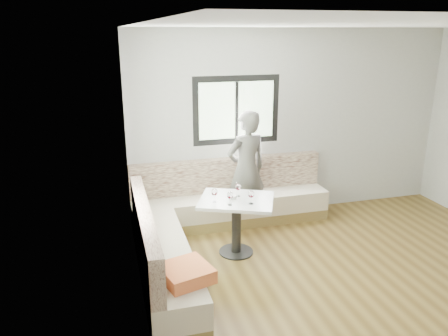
# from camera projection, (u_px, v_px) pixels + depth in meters

# --- Properties ---
(room) EXTENTS (5.01, 5.01, 2.81)m
(room) POSITION_uv_depth(u_px,v_px,m) (384.00, 170.00, 4.39)
(room) COLOR brown
(room) RESTS_ON ground
(banquette) EXTENTS (2.90, 2.80, 0.95)m
(banquette) POSITION_uv_depth(u_px,v_px,m) (205.00, 223.00, 5.75)
(banquette) COLOR olive
(banquette) RESTS_ON ground
(table) EXTENTS (1.11, 1.01, 0.75)m
(table) POSITION_uv_depth(u_px,v_px,m) (236.00, 213.00, 5.51)
(table) COLOR black
(table) RESTS_ON ground
(person) EXTENTS (0.71, 0.56, 1.72)m
(person) POSITION_uv_depth(u_px,v_px,m) (246.00, 170.00, 6.21)
(person) COLOR #504E4A
(person) RESTS_ON ground
(olive_ramekin) EXTENTS (0.10, 0.10, 0.04)m
(olive_ramekin) POSITION_uv_depth(u_px,v_px,m) (232.00, 197.00, 5.46)
(olive_ramekin) COLOR white
(olive_ramekin) RESTS_ON table
(wine_glass_a) EXTENTS (0.08, 0.08, 0.17)m
(wine_glass_a) POSITION_uv_depth(u_px,v_px,m) (214.00, 193.00, 5.33)
(wine_glass_a) COLOR white
(wine_glass_a) RESTS_ON table
(wine_glass_b) EXTENTS (0.08, 0.08, 0.17)m
(wine_glass_b) POSITION_uv_depth(u_px,v_px,m) (230.00, 196.00, 5.23)
(wine_glass_b) COLOR white
(wine_glass_b) RESTS_ON table
(wine_glass_c) EXTENTS (0.08, 0.08, 0.17)m
(wine_glass_c) POSITION_uv_depth(u_px,v_px,m) (251.00, 195.00, 5.27)
(wine_glass_c) COLOR white
(wine_glass_c) RESTS_ON table
(wine_glass_d) EXTENTS (0.08, 0.08, 0.17)m
(wine_glass_d) POSITION_uv_depth(u_px,v_px,m) (238.00, 187.00, 5.51)
(wine_glass_d) COLOR white
(wine_glass_d) RESTS_ON table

